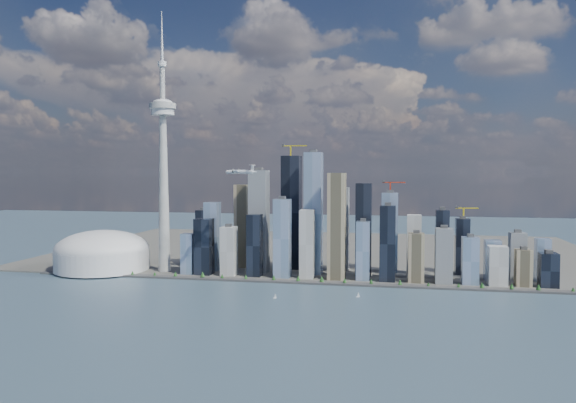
% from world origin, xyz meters
% --- Properties ---
extents(ground, '(4000.00, 4000.00, 0.00)m').
position_xyz_m(ground, '(0.00, 0.00, 0.00)').
color(ground, '#324258').
rests_on(ground, ground).
extents(seawall, '(1100.00, 22.00, 4.00)m').
position_xyz_m(seawall, '(0.00, 250.00, 2.00)').
color(seawall, '#383838').
rests_on(seawall, ground).
extents(land, '(1400.00, 900.00, 3.00)m').
position_xyz_m(land, '(0.00, 700.00, 1.50)').
color(land, '#4C4C47').
rests_on(land, ground).
extents(shoreline_trees, '(960.53, 7.20, 8.80)m').
position_xyz_m(shoreline_trees, '(0.00, 250.00, 8.78)').
color(shoreline_trees, '#3F2D1E').
rests_on(shoreline_trees, seawall).
extents(skyscraper_cluster, '(736.00, 142.00, 273.72)m').
position_xyz_m(skyscraper_cluster, '(59.61, 336.81, 85.28)').
color(skyscraper_cluster, black).
rests_on(skyscraper_cluster, land).
extents(needle_tower, '(56.00, 56.00, 550.50)m').
position_xyz_m(needle_tower, '(-300.00, 310.00, 235.84)').
color(needle_tower, gray).
rests_on(needle_tower, land).
extents(dome_stadium, '(200.00, 200.00, 86.00)m').
position_xyz_m(dome_stadium, '(-440.00, 300.00, 39.44)').
color(dome_stadium, silver).
rests_on(dome_stadium, land).
extents(airplane, '(66.47, 59.14, 16.30)m').
position_xyz_m(airplane, '(-99.26, 204.16, 216.48)').
color(airplane, silver).
rests_on(airplane, ground).
extents(sailboat_west, '(6.20, 2.05, 8.59)m').
position_xyz_m(sailboat_west, '(-12.91, 113.21, 2.76)').
color(sailboat_west, white).
rests_on(sailboat_west, ground).
extents(sailboat_east, '(6.53, 3.06, 9.05)m').
position_xyz_m(sailboat_east, '(125.80, 149.84, 2.90)').
color(sailboat_east, white).
rests_on(sailboat_east, ground).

